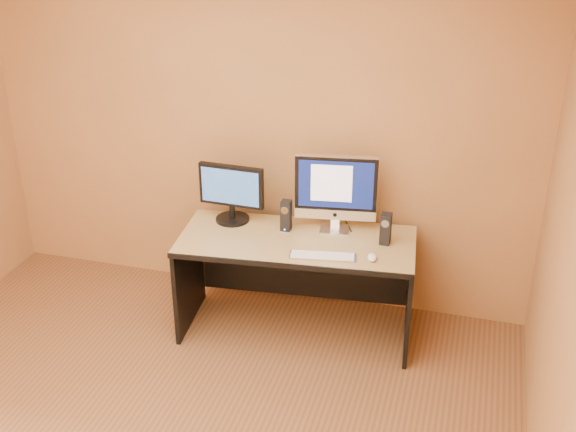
% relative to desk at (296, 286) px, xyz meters
% --- Properties ---
extents(walls, '(4.00, 4.00, 2.60)m').
position_rel_desk_xyz_m(walls, '(-0.44, -1.50, 0.94)').
color(walls, '#A97044').
rests_on(walls, ground).
extents(desk, '(1.62, 0.83, 0.72)m').
position_rel_desk_xyz_m(desk, '(0.00, 0.00, 0.00)').
color(desk, tan).
rests_on(desk, ground).
extents(imac, '(0.58, 0.28, 0.54)m').
position_rel_desk_xyz_m(imac, '(0.21, 0.21, 0.63)').
color(imac, silver).
rests_on(imac, desk).
extents(second_monitor, '(0.48, 0.25, 0.41)m').
position_rel_desk_xyz_m(second_monitor, '(-0.51, 0.16, 0.57)').
color(second_monitor, black).
rests_on(second_monitor, desk).
extents(speaker_left, '(0.07, 0.07, 0.21)m').
position_rel_desk_xyz_m(speaker_left, '(-0.11, 0.12, 0.47)').
color(speaker_left, black).
rests_on(speaker_left, desk).
extents(speaker_right, '(0.07, 0.07, 0.21)m').
position_rel_desk_xyz_m(speaker_right, '(0.57, 0.10, 0.47)').
color(speaker_right, black).
rests_on(speaker_right, desk).
extents(keyboard, '(0.43, 0.18, 0.02)m').
position_rel_desk_xyz_m(keyboard, '(0.22, -0.19, 0.37)').
color(keyboard, silver).
rests_on(keyboard, desk).
extents(mouse, '(0.08, 0.11, 0.04)m').
position_rel_desk_xyz_m(mouse, '(0.53, -0.13, 0.38)').
color(mouse, white).
rests_on(mouse, desk).
extents(cable_a, '(0.10, 0.20, 0.01)m').
position_rel_desk_xyz_m(cable_a, '(0.28, 0.30, 0.37)').
color(cable_a, black).
rests_on(cable_a, desk).
extents(cable_b, '(0.04, 0.17, 0.01)m').
position_rel_desk_xyz_m(cable_b, '(0.19, 0.30, 0.37)').
color(cable_b, black).
rests_on(cable_b, desk).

